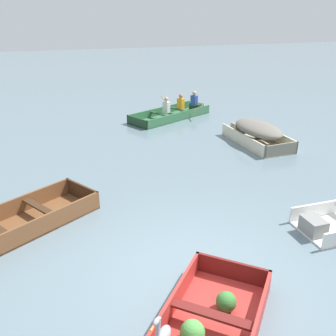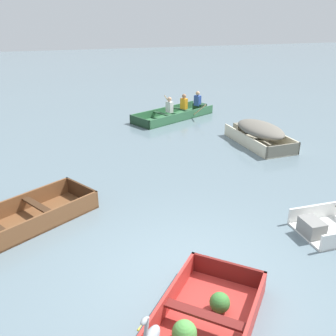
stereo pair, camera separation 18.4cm
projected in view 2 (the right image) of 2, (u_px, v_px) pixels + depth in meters
name	position (u px, v px, depth m)	size (l,w,h in m)	color
ground_plane	(191.00, 279.00, 6.29)	(80.00, 80.00, 0.00)	slate
skiff_cream_near_moored	(259.00, 132.00, 12.43)	(1.36, 2.69, 0.72)	beige
skiff_wooden_brown_mid_moored	(10.00, 225.00, 7.59)	(3.41, 2.72, 0.42)	brown
rowboat_green_with_crew	(177.00, 112.00, 15.64)	(3.77, 2.72, 0.91)	#387047
heron_on_dinghy	(151.00, 336.00, 4.07)	(0.36, 0.39, 0.84)	olive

